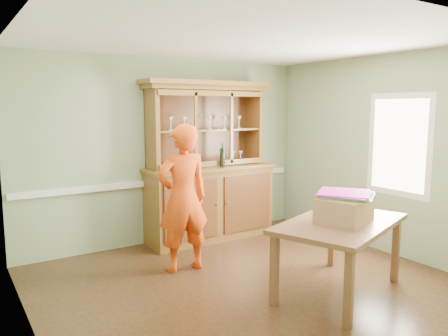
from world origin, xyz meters
TOP-DOWN VIEW (x-y plane):
  - floor at (0.00, 0.00)m, footprint 4.50×4.50m
  - ceiling at (0.00, 0.00)m, footprint 4.50×4.50m
  - wall_back at (0.00, 2.00)m, footprint 4.50×0.00m
  - wall_left at (-2.25, 0.00)m, footprint 0.00×4.00m
  - wall_right at (2.25, 0.00)m, footprint 0.00×4.00m
  - wall_front at (0.00, -2.00)m, footprint 4.50×0.00m
  - chair_rail at (0.00, 1.98)m, footprint 4.41×0.05m
  - framed_map at (-2.23, 0.30)m, footprint 0.03×0.60m
  - window_panel at (2.23, -0.30)m, footprint 0.03×0.96m
  - china_hutch at (0.53, 1.73)m, footprint 2.02×0.67m
  - dining_table at (0.70, -0.73)m, footprint 1.80×1.42m
  - cardboard_box at (0.69, -0.78)m, footprint 0.69×0.62m
  - kite_stack at (0.71, -0.77)m, footprint 0.71×0.71m
  - person at (-0.41, 0.76)m, footprint 0.69×0.48m

SIDE VIEW (x-z plane):
  - floor at x=0.00m, z-range 0.00..0.00m
  - dining_table at x=0.70m, z-range 0.30..1.09m
  - china_hutch at x=0.53m, z-range -0.36..2.02m
  - person at x=-0.41m, z-range 0.00..1.80m
  - chair_rail at x=0.00m, z-range 0.86..0.94m
  - cardboard_box at x=0.69m, z-range 0.79..1.05m
  - kite_stack at x=0.71m, z-range 1.05..1.11m
  - wall_back at x=0.00m, z-range -0.90..3.60m
  - wall_left at x=-2.25m, z-range -0.65..3.35m
  - wall_right at x=2.25m, z-range -0.65..3.35m
  - wall_front at x=0.00m, z-range -0.90..3.60m
  - window_panel at x=2.23m, z-range 0.82..2.18m
  - framed_map at x=-2.23m, z-range 1.32..1.78m
  - ceiling at x=0.00m, z-range 2.70..2.70m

